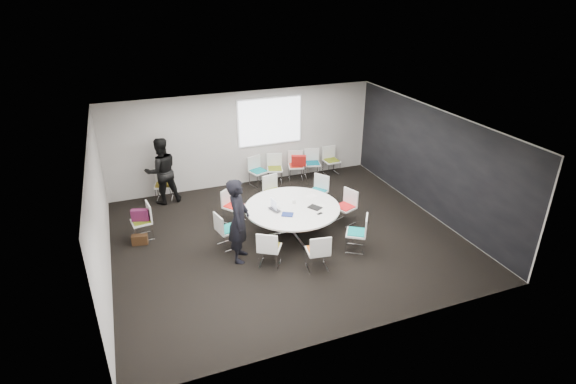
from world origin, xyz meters
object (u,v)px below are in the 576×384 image
object	(u,v)px
person_main	(239,220)
brown_bag	(140,240)
maroon_bag	(140,215)
chair_ring_d	(234,212)
chair_back_c	(296,171)
person_back	(162,171)
chair_ring_b	(318,197)
chair_back_b	(275,174)
chair_spare_left	(143,228)
conference_table	(292,213)
chair_ring_a	(345,213)
chair_back_a	(258,177)
cup	(294,202)
chair_ring_f	(269,255)
chair_ring_c	(274,198)
chair_back_e	(331,166)
chair_ring_e	(227,236)
chair_ring_g	(318,258)
laptop	(276,209)
chair_person_back	(164,191)
chair_back_d	(312,169)
chair_ring_h	(356,239)

from	to	relation	value
person_main	brown_bag	world-z (taller)	person_main
maroon_bag	brown_bag	distance (m)	0.58
chair_ring_d	maroon_bag	bearing A→B (deg)	-37.00
chair_back_c	person_back	size ratio (longest dim) A/B	0.47
chair_ring_b	chair_back_b	size ratio (longest dim) A/B	1.00
chair_ring_d	chair_spare_left	bearing A→B (deg)	-37.05
conference_table	chair_back_b	bearing A→B (deg)	78.49
chair_ring_a	chair_ring_d	size ratio (longest dim) A/B	1.00
chair_back_a	cup	size ratio (longest dim) A/B	9.78
chair_ring_f	chair_back_a	size ratio (longest dim) A/B	1.00
chair_ring_c	person_back	bearing A→B (deg)	-38.07
chair_ring_c	chair_back_e	world-z (taller)	same
chair_ring_e	chair_ring_g	xyz separation A→B (m)	(1.59, -1.57, 0.00)
chair_ring_f	chair_spare_left	xyz separation A→B (m)	(-2.46, 2.19, 0.00)
conference_table	laptop	size ratio (longest dim) A/B	6.45
chair_ring_f	brown_bag	bearing A→B (deg)	175.18
chair_ring_f	chair_ring_g	xyz separation A→B (m)	(0.92, -0.49, 0.00)
person_main	chair_ring_g	bearing A→B (deg)	-101.19
chair_ring_e	chair_back_c	distance (m)	4.25
chair_back_c	laptop	xyz separation A→B (m)	(-1.72, -3.05, 0.47)
chair_ring_a	chair_ring_c	world-z (taller)	same
chair_ring_f	chair_ring_g	distance (m)	1.04
chair_ring_g	brown_bag	size ratio (longest dim) A/B	2.44
cup	chair_ring_f	bearing A→B (deg)	-130.28
conference_table	chair_back_c	world-z (taller)	chair_back_c
chair_ring_e	cup	distance (m)	1.81
chair_ring_f	chair_back_b	world-z (taller)	same
chair_ring_g	chair_person_back	distance (m)	5.34
chair_back_a	maroon_bag	world-z (taller)	chair_back_a
chair_ring_b	chair_back_a	world-z (taller)	same
laptop	maroon_bag	bearing A→B (deg)	50.46
person_main	maroon_bag	size ratio (longest dim) A/B	4.81
chair_ring_b	chair_back_a	xyz separation A→B (m)	(-1.09, 1.94, 0.00)
chair_back_b	laptop	xyz separation A→B (m)	(-1.03, -3.05, 0.47)
chair_ring_c	chair_ring_g	bearing A→B (deg)	76.72
chair_back_d	chair_spare_left	size ratio (longest dim) A/B	1.00
chair_back_b	chair_back_d	world-z (taller)	same
chair_ring_d	person_main	bearing A→B (deg)	43.00
chair_ring_a	person_back	bearing A→B (deg)	34.25
chair_person_back	chair_ring_f	bearing A→B (deg)	125.87
chair_back_d	person_back	distance (m)	4.62
chair_person_back	cup	size ratio (longest dim) A/B	9.78
chair_back_c	chair_spare_left	bearing A→B (deg)	37.91
chair_ring_a	cup	xyz separation A→B (m)	(-1.34, 0.14, 0.50)
chair_ring_b	chair_back_e	size ratio (longest dim) A/B	1.00
chair_back_a	chair_spare_left	size ratio (longest dim) A/B	1.00
chair_ring_h	chair_ring_a	bearing A→B (deg)	17.45
chair_back_c	laptop	bearing A→B (deg)	75.94
brown_bag	maroon_bag	bearing A→B (deg)	70.61
chair_ring_b	chair_spare_left	size ratio (longest dim) A/B	1.00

